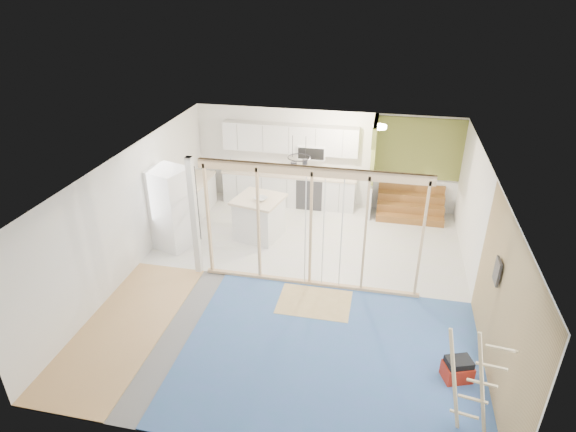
% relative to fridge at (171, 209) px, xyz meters
% --- Properties ---
extents(room, '(7.01, 8.01, 2.61)m').
position_rel_fridge_xyz_m(room, '(3.08, -0.93, 0.34)').
color(room, slate).
rests_on(room, ground).
extents(floor_overlays, '(7.00, 8.00, 0.03)m').
position_rel_fridge_xyz_m(floor_overlays, '(3.15, -0.87, -0.95)').
color(floor_overlays, silver).
rests_on(floor_overlays, room).
extents(stud_frame, '(4.66, 0.14, 2.60)m').
position_rel_fridge_xyz_m(stud_frame, '(2.83, -0.93, 0.63)').
color(stud_frame, tan).
rests_on(stud_frame, room).
extents(base_cabinets, '(4.45, 2.24, 0.93)m').
position_rel_fridge_xyz_m(base_cabinets, '(1.47, 2.43, -0.49)').
color(base_cabinets, silver).
rests_on(base_cabinets, room).
extents(upper_cabinets, '(3.60, 0.41, 0.85)m').
position_rel_fridge_xyz_m(upper_cabinets, '(2.24, 2.88, 0.86)').
color(upper_cabinets, silver).
rests_on(upper_cabinets, room).
extents(green_partition, '(2.25, 1.51, 2.60)m').
position_rel_fridge_xyz_m(green_partition, '(5.12, 2.72, -0.01)').
color(green_partition, olive).
rests_on(green_partition, room).
extents(pot_rack, '(0.52, 0.52, 0.72)m').
position_rel_fridge_xyz_m(pot_rack, '(2.77, 0.96, 1.04)').
color(pot_rack, black).
rests_on(pot_rack, room).
extents(sheathing_panel, '(0.02, 4.00, 2.60)m').
position_rel_fridge_xyz_m(sheathing_panel, '(6.56, -2.93, 0.34)').
color(sheathing_panel, tan).
rests_on(sheathing_panel, room).
extents(electrical_panel, '(0.04, 0.30, 0.40)m').
position_rel_fridge_xyz_m(electrical_panel, '(6.51, -2.33, 0.69)').
color(electrical_panel, '#35363A').
rests_on(electrical_panel, room).
extents(ceiling_light, '(0.32, 0.32, 0.08)m').
position_rel_fridge_xyz_m(ceiling_light, '(4.48, 2.07, 1.58)').
color(ceiling_light, '#FFEABF').
rests_on(ceiling_light, room).
extents(fridge, '(1.05, 1.01, 1.91)m').
position_rel_fridge_xyz_m(fridge, '(0.00, 0.00, 0.00)').
color(fridge, white).
rests_on(fridge, room).
extents(island, '(1.25, 1.25, 1.03)m').
position_rel_fridge_xyz_m(island, '(1.85, 0.80, -0.44)').
color(island, silver).
rests_on(island, room).
extents(bowl, '(0.38, 0.38, 0.07)m').
position_rel_fridge_xyz_m(bowl, '(1.94, 0.70, 0.11)').
color(bowl, silver).
rests_on(bowl, island).
extents(soap_bottle_a, '(0.14, 0.15, 0.32)m').
position_rel_fridge_xyz_m(soap_bottle_a, '(0.58, 2.66, 0.13)').
color(soap_bottle_a, '#A4ABB7').
rests_on(soap_bottle_a, base_cabinets).
extents(soap_bottle_b, '(0.09, 0.09, 0.17)m').
position_rel_fridge_xyz_m(soap_bottle_b, '(3.78, 2.68, 0.06)').
color(soap_bottle_b, white).
rests_on(soap_bottle_b, base_cabinets).
extents(toolbox, '(0.51, 0.45, 0.41)m').
position_rel_fridge_xyz_m(toolbox, '(6.08, -3.01, -0.76)').
color(toolbox, '#9C1E0E').
rests_on(toolbox, room).
extents(ladder, '(0.86, 0.17, 1.62)m').
position_rel_fridge_xyz_m(ladder, '(6.07, -3.91, -0.13)').
color(ladder, '#DFC189').
rests_on(ladder, room).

